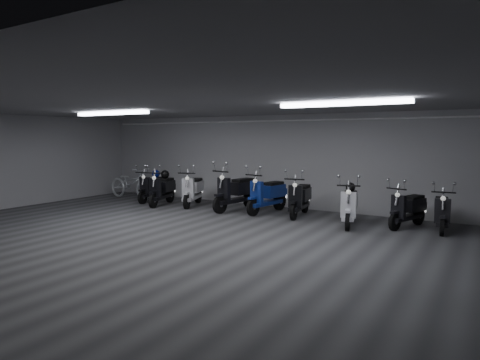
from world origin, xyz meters
The scene contains 19 objects.
floor centered at (0.00, 0.00, -0.01)m, with size 14.00×10.00×0.01m, color #38383A.
ceiling centered at (0.00, 0.00, 2.80)m, with size 14.00×10.00×0.01m, color slate.
back_wall centered at (0.00, 5.00, 1.40)m, with size 14.00×0.01×2.80m, color #9C9C9E.
fluor_strip_left centered at (-3.00, 1.00, 2.74)m, with size 2.40×0.18×0.08m, color white.
fluor_strip_right centered at (3.00, 1.00, 2.74)m, with size 2.40×0.18×0.08m, color white.
conduit centered at (0.00, 4.92, 2.62)m, with size 0.05×0.05×13.60m, color white.
scooter_0 centered at (-4.23, 3.73, 0.63)m, with size 0.56×1.69×1.26m, color black, non-canonical shape.
scooter_1 centered at (-3.46, 3.34, 0.66)m, with size 0.59×1.77×1.32m, color black, non-canonical shape.
scooter_2 centered at (-2.53, 3.71, 0.67)m, with size 0.60×1.79×1.33m, color #BBBABF, non-canonical shape.
scooter_3 centered at (-0.97, 3.72, 0.73)m, with size 0.66×1.97×1.47m, color black, non-canonical shape.
scooter_4 centered at (-0.02, 3.85, 0.69)m, with size 0.62×1.85×1.38m, color navy, non-canonical shape.
scooter_5 centered at (0.98, 3.87, 0.66)m, with size 0.59×1.76×1.31m, color black, non-canonical shape.
scooter_6 centered at (2.49, 3.34, 0.64)m, with size 0.58×1.73×1.29m, color silver, non-canonical shape.
scooter_8 centered at (3.72, 3.85, 0.60)m, with size 0.54×1.61×1.20m, color black, non-canonical shape.
scooter_9 centered at (4.45, 3.86, 0.59)m, with size 0.53×1.59×1.19m, color black, non-canonical shape.
bicycle centered at (-5.34, 3.84, 0.66)m, with size 0.71×2.03×1.31m, color white.
helmet_0 centered at (-4.27, 3.96, 0.91)m, with size 0.26×0.26×0.26m, color navy.
helmet_1 centered at (2.43, 3.58, 0.91)m, with size 0.23×0.23×0.23m, color black.
helmet_2 centered at (-3.53, 3.58, 0.95)m, with size 0.27×0.27×0.27m, color black.
Camera 1 is at (5.39, -6.51, 2.14)m, focal length 31.31 mm.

